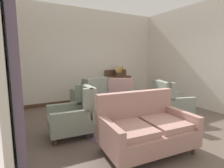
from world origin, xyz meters
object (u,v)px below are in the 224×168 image
settee (146,128)px  armchair_far_left (91,97)px  armchair_near_sideboard (169,102)px  sideboard (118,86)px  porcelain_vase (129,98)px  armchair_beside_settee (75,115)px  armchair_foreground_right (121,94)px  side_table (162,98)px  gramophone (120,70)px  coffee_table (130,106)px

settee → armchair_far_left: armchair_far_left is taller
settee → armchair_near_sideboard: bearing=36.6°
sideboard → porcelain_vase: bearing=-115.2°
porcelain_vase → armchair_far_left: (-0.44, 1.38, -0.20)m
settee → armchair_near_sideboard: 1.97m
armchair_beside_settee → armchair_far_left: bearing=151.3°
armchair_far_left → armchair_near_sideboard: (1.60, -1.59, -0.01)m
armchair_foreground_right → side_table: size_ratio=1.73×
porcelain_vase → armchair_foreground_right: (0.56, 1.26, -0.21)m
armchair_beside_settee → gramophone: (2.53, 2.29, 0.72)m
side_table → sideboard: 2.02m
coffee_table → armchair_far_left: (-0.49, 1.37, 0.03)m
side_table → settee: bearing=-141.1°
sideboard → armchair_near_sideboard: bearing=-88.4°
coffee_table → armchair_near_sideboard: size_ratio=0.83×
coffee_table → porcelain_vase: bearing=-164.5°
coffee_table → armchair_near_sideboard: 1.14m
armchair_far_left → armchair_foreground_right: armchair_far_left is taller
coffee_table → gramophone: gramophone is taller
porcelain_vase → armchair_foreground_right: bearing=65.8°
sideboard → armchair_far_left: bearing=-148.4°
gramophone → armchair_far_left: bearing=-151.6°
coffee_table → armchair_beside_settee: armchair_beside_settee is taller
armchair_foreground_right → gramophone: (0.58, 0.98, 0.72)m
porcelain_vase → armchair_foreground_right: armchair_foreground_right is taller
settee → armchair_foreground_right: 2.72m
armchair_far_left → side_table: size_ratio=1.64×
armchair_far_left → gramophone: 1.94m
porcelain_vase → gramophone: (1.14, 2.24, 0.51)m
porcelain_vase → armchair_foreground_right: 1.39m
coffee_table → side_table: 1.45m
gramophone → armchair_foreground_right: bearing=-120.5°
sideboard → gramophone: 0.65m
settee → armchair_foreground_right: bearing=71.7°
armchair_foreground_right → side_table: bearing=168.9°
armchair_foreground_right → settee: bearing=101.0°
porcelain_vase → side_table: size_ratio=0.52×
armchair_far_left → sideboard: 1.80m
coffee_table → porcelain_vase: (-0.05, -0.01, 0.23)m
porcelain_vase → coffee_table: bearing=15.5°
settee → sideboard: (1.61, 3.57, 0.11)m
armchair_near_sideboard → armchair_far_left: bearing=62.8°
porcelain_vase → armchair_near_sideboard: (1.16, -0.21, -0.21)m
side_table → gramophone: 2.06m
armchair_foreground_right → armchair_beside_settee: size_ratio=1.09×
armchair_beside_settee → armchair_near_sideboard: (2.55, -0.16, -0.00)m
armchair_near_sideboard → sideboard: sideboard is taller
porcelain_vase → armchair_near_sideboard: 1.20m
settee → side_table: 2.53m
armchair_beside_settee → coffee_table: bearing=97.1°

